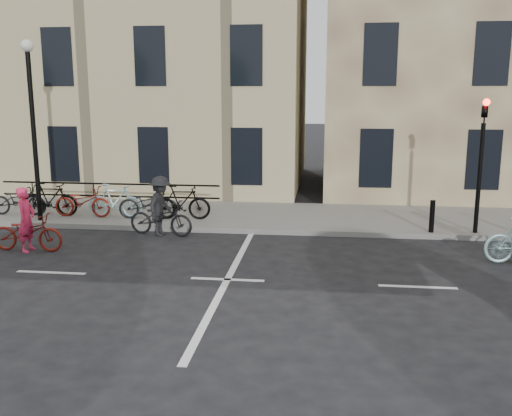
# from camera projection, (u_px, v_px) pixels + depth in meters

# --- Properties ---
(ground) EXTENTS (120.00, 120.00, 0.00)m
(ground) POSITION_uv_depth(u_px,v_px,m) (227.00, 280.00, 12.27)
(ground) COLOR black
(ground) RESTS_ON ground
(sidewalk) EXTENTS (46.00, 4.00, 0.15)m
(sidewalk) POSITION_uv_depth(u_px,v_px,m) (137.00, 213.00, 18.56)
(sidewalk) COLOR slate
(sidewalk) RESTS_ON ground
(building_east) EXTENTS (14.00, 10.00, 12.00)m
(building_east) POSITION_uv_depth(u_px,v_px,m) (504.00, 35.00, 22.62)
(building_east) COLOR #8D7155
(building_east) RESTS_ON sidewalk
(building_west) EXTENTS (20.00, 10.00, 10.00)m
(building_west) POSITION_uv_depth(u_px,v_px,m) (74.00, 64.00, 24.93)
(building_west) COLOR tan
(building_west) RESTS_ON sidewalk
(traffic_light) EXTENTS (0.18, 0.30, 3.90)m
(traffic_light) POSITION_uv_depth(u_px,v_px,m) (482.00, 149.00, 15.27)
(traffic_light) COLOR black
(traffic_light) RESTS_ON sidewalk
(lamp_post) EXTENTS (0.36, 0.36, 5.28)m
(lamp_post) POSITION_uv_depth(u_px,v_px,m) (32.00, 108.00, 16.61)
(lamp_post) COLOR black
(lamp_post) RESTS_ON sidewalk
(bollard_east) EXTENTS (0.14, 0.14, 0.90)m
(bollard_east) POSITION_uv_depth(u_px,v_px,m) (432.00, 216.00, 15.70)
(bollard_east) COLOR black
(bollard_east) RESTS_ON sidewalk
(parked_bikes) EXTENTS (7.25, 1.23, 1.05)m
(parked_bikes) POSITION_uv_depth(u_px,v_px,m) (98.00, 201.00, 17.62)
(parked_bikes) COLOR black
(parked_bikes) RESTS_ON sidewalk
(cyclist_pink) EXTENTS (1.84, 0.64, 1.64)m
(cyclist_pink) POSITION_uv_depth(u_px,v_px,m) (27.00, 229.00, 14.37)
(cyclist_pink) COLOR maroon
(cyclist_pink) RESTS_ON ground
(cyclist_dark) EXTENTS (1.97, 1.18, 1.68)m
(cyclist_dark) POSITION_uv_depth(u_px,v_px,m) (161.00, 212.00, 15.93)
(cyclist_dark) COLOR black
(cyclist_dark) RESTS_ON ground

